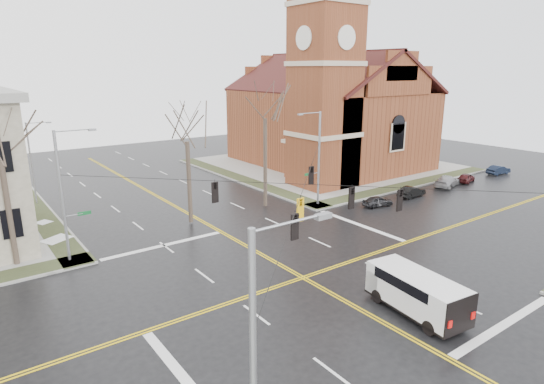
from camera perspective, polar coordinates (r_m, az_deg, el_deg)
ground at (r=29.76m, az=3.91°, el=-10.67°), size 120.00×120.00×0.00m
sidewalks at (r=29.73m, az=3.92°, el=-10.54°), size 80.00×80.00×0.17m
road_markings at (r=29.76m, az=3.91°, el=-10.66°), size 100.00×100.00×0.01m
church at (r=61.94m, az=6.97°, el=10.90°), size 24.28×27.48×27.50m
signal_pole_ne at (r=43.64m, az=5.75°, el=4.54°), size 2.75×0.22×9.00m
signal_pole_nw at (r=33.43m, az=-24.62°, el=-0.09°), size 2.75×0.22×9.00m
signal_pole_sw at (r=13.41m, az=-1.67°, el=-21.54°), size 2.75×0.22×9.00m
span_wires at (r=27.62m, az=4.14°, el=0.98°), size 23.02×23.02×0.03m
traffic_signals at (r=27.33m, az=5.01°, el=-0.83°), size 8.21×8.26×1.30m
streetlight_north_a at (r=49.59m, az=-27.85°, el=3.57°), size 2.30×0.20×8.00m
streetlight_north_b at (r=69.24m, az=-30.47°, el=6.07°), size 2.30×0.20×8.00m
cargo_van at (r=26.57m, az=17.32°, el=-11.57°), size 2.93×6.06×2.22m
parked_car_a at (r=45.37m, az=13.13°, el=-1.12°), size 3.26×1.83×1.05m
parked_car_b at (r=49.58m, az=17.11°, el=0.04°), size 3.52×1.38×1.14m
parked_car_c at (r=55.33m, az=21.11°, el=1.29°), size 4.71×2.82×1.28m
parked_car_d at (r=58.29m, az=23.18°, el=1.66°), size 3.46×2.05×1.10m
parked_car_e at (r=64.49m, az=26.55°, el=2.51°), size 3.57×1.51×1.14m
tree_nw_far at (r=33.84m, az=-31.00°, el=4.15°), size 4.00×4.00×10.69m
tree_nw_near at (r=38.35m, az=-10.64°, el=6.91°), size 4.00×4.00×10.50m
tree_ne at (r=42.31m, az=-0.88°, el=9.98°), size 4.00×4.00×12.61m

